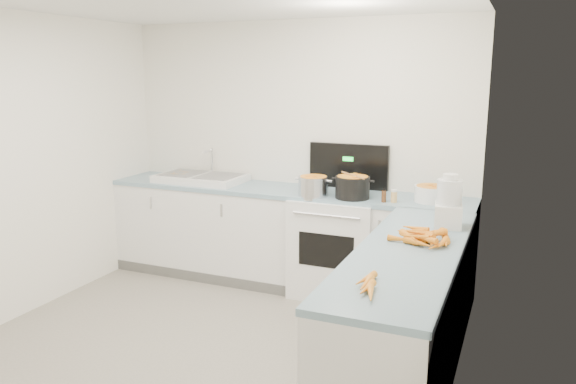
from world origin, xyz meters
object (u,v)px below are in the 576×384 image
at_px(stove, 338,243).
at_px(food_processor, 449,204).
at_px(black_pot, 352,188).
at_px(extract_bottle, 384,196).
at_px(sink, 201,178).
at_px(mixing_bowl, 432,194).
at_px(spice_jar, 394,197).
at_px(steel_pot, 313,187).

distance_m(stove, food_processor, 1.44).
relative_size(black_pot, extract_bottle, 3.03).
bearing_deg(food_processor, sink, 162.82).
height_order(stove, extract_bottle, stove).
distance_m(mixing_bowl, spice_jar, 0.32).
bearing_deg(steel_pot, spice_jar, 2.04).
xyz_separation_m(steel_pot, black_pot, (0.35, 0.04, 0.01)).
relative_size(mixing_bowl, spice_jar, 3.21).
xyz_separation_m(stove, spice_jar, (0.53, -0.14, 0.51)).
bearing_deg(food_processor, mixing_bowl, 106.84).
xyz_separation_m(black_pot, food_processor, (0.89, -0.63, 0.08)).
height_order(sink, food_processor, food_processor).
xyz_separation_m(extract_bottle, food_processor, (0.60, -0.58, 0.11)).
distance_m(extract_bottle, spice_jar, 0.08).
height_order(stove, spice_jar, stove).
distance_m(stove, mixing_bowl, 0.98).
relative_size(mixing_bowl, extract_bottle, 2.98).
bearing_deg(black_pot, extract_bottle, -8.82).
bearing_deg(spice_jar, stove, 164.79).
xyz_separation_m(black_pot, extract_bottle, (0.29, -0.04, -0.04)).
bearing_deg(black_pot, stove, 141.77).
bearing_deg(stove, sink, 179.38).
height_order(sink, steel_pot, sink).
height_order(steel_pot, mixing_bowl, steel_pot).
height_order(stove, mixing_bowl, stove).
bearing_deg(spice_jar, mixing_bowl, 26.90).
relative_size(sink, black_pot, 2.90).
height_order(sink, black_pot, sink).
relative_size(sink, food_processor, 2.27).
height_order(sink, extract_bottle, sink).
bearing_deg(extract_bottle, steel_pot, 179.65).
bearing_deg(extract_bottle, food_processor, -44.31).
xyz_separation_m(sink, mixing_bowl, (2.27, -0.01, 0.03)).
distance_m(sink, steel_pot, 1.28).
distance_m(stove, steel_pot, 0.60).
distance_m(stove, sink, 1.54).
height_order(spice_jar, food_processor, food_processor).
bearing_deg(steel_pot, black_pot, 6.74).
bearing_deg(stove, mixing_bowl, 0.14).
bearing_deg(spice_jar, black_pot, 177.59).
bearing_deg(stove, steel_pot, -137.01).
height_order(sink, mixing_bowl, sink).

